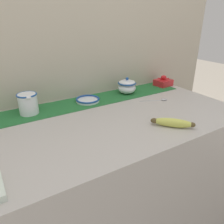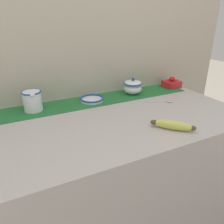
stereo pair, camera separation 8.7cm
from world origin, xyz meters
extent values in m
cube|color=#B7B2AD|center=(0.00, 0.00, 0.46)|extent=(1.39, 0.74, 0.91)
cube|color=#B7AD99|center=(0.00, 0.39, 1.20)|extent=(2.19, 0.04, 2.40)
cube|color=#236B33|center=(0.00, 0.26, 0.91)|extent=(1.28, 0.21, 0.00)
cylinder|color=white|center=(-0.34, 0.26, 0.97)|extent=(0.10, 0.10, 0.11)
torus|color=#194793|center=(-0.34, 0.26, 1.02)|extent=(0.10, 0.10, 0.01)
torus|color=white|center=(-0.34, 0.32, 0.98)|extent=(0.06, 0.01, 0.06)
ellipsoid|color=white|center=(-0.34, 0.21, 1.02)|extent=(0.03, 0.02, 0.02)
ellipsoid|color=white|center=(0.29, 0.26, 0.95)|extent=(0.12, 0.12, 0.07)
torus|color=#194793|center=(0.29, 0.26, 0.99)|extent=(0.12, 0.12, 0.01)
ellipsoid|color=white|center=(0.29, 0.26, 0.99)|extent=(0.11, 0.11, 0.03)
sphere|color=#194793|center=(0.29, 0.26, 1.01)|extent=(0.02, 0.02, 0.02)
cylinder|color=white|center=(0.00, 0.25, 0.92)|extent=(0.14, 0.14, 0.01)
torus|color=#194793|center=(0.00, 0.25, 0.93)|extent=(0.14, 0.14, 0.01)
ellipsoid|color=#CCD156|center=(0.20, -0.24, 0.93)|extent=(0.16, 0.16, 0.04)
ellipsoid|color=brown|center=(0.14, -0.18, 0.93)|extent=(0.04, 0.04, 0.02)
ellipsoid|color=brown|center=(0.26, -0.30, 0.93)|extent=(0.04, 0.04, 0.02)
cube|color=#B7B7BC|center=(0.33, 0.07, 0.91)|extent=(0.13, 0.06, 0.00)
ellipsoid|color=#B7B7BC|center=(0.41, 0.04, 0.92)|extent=(0.05, 0.04, 0.01)
cube|color=red|center=(0.62, 0.26, 0.94)|extent=(0.13, 0.11, 0.04)
cube|color=red|center=(0.62, 0.26, 0.96)|extent=(0.12, 0.02, 0.00)
cube|color=red|center=(0.62, 0.26, 0.96)|extent=(0.02, 0.10, 0.00)
ellipsoid|color=red|center=(0.62, 0.26, 0.98)|extent=(0.04, 0.04, 0.03)
camera|label=1|loc=(-0.51, -0.87, 1.39)|focal=35.00mm
camera|label=2|loc=(-0.44, -0.91, 1.39)|focal=35.00mm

